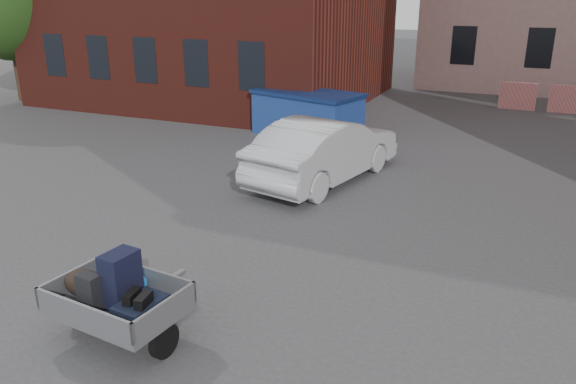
% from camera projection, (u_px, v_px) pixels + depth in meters
% --- Properties ---
extents(ground, '(120.00, 120.00, 0.00)m').
position_uv_depth(ground, '(301.00, 264.00, 9.09)').
color(ground, '#38383A').
rests_on(ground, ground).
extents(barriers, '(4.70, 0.18, 1.00)m').
position_uv_depth(barriers, '(568.00, 99.00, 20.24)').
color(barriers, red).
rests_on(barriers, ground).
extents(trailer, '(1.70, 1.88, 1.20)m').
position_uv_depth(trailer, '(117.00, 297.00, 6.93)').
color(trailer, black).
rests_on(trailer, ground).
extents(dumpster, '(3.56, 2.47, 1.35)m').
position_uv_depth(dumpster, '(307.00, 114.00, 16.98)').
color(dumpster, navy).
rests_on(dumpster, ground).
extents(silver_car, '(2.45, 4.72, 1.48)m').
position_uv_depth(silver_car, '(325.00, 149.00, 12.91)').
color(silver_car, silver).
rests_on(silver_car, ground).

